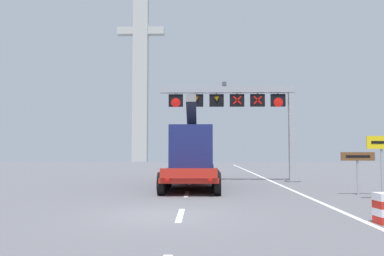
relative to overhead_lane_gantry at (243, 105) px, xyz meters
The scene contains 8 objects.
ground 15.20m from the overhead_lane_gantry, 107.40° to the right, with size 112.00×112.00×0.00m, color #5B5B60.
lane_markings 17.92m from the overhead_lane_gantry, 102.36° to the left, with size 0.20×75.25×0.01m.
edge_line_right 5.85m from the overhead_lane_gantry, 39.50° to the right, with size 0.20×63.00×0.01m, color silver.
overhead_lane_gantry is the anchor object (origin of this frame).
heavy_haul_truck_red 4.83m from the overhead_lane_gantry, behind, with size 3.06×14.08×5.30m.
exit_sign_yellow 11.22m from the overhead_lane_gantry, 62.92° to the right, with size 1.31×0.15×2.78m.
tourist_info_sign_brown 9.73m from the overhead_lane_gantry, 59.21° to the right, with size 1.62×0.15×2.06m.
bridge_pylon_distant 49.96m from the overhead_lane_gantry, 107.59° to the left, with size 9.00×2.00×40.38m.
Camera 1 is at (1.25, -12.60, 2.16)m, focal length 35.44 mm.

